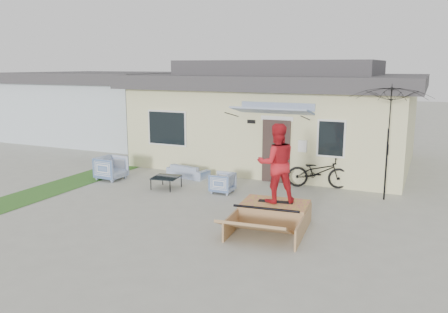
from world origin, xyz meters
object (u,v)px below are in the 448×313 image
at_px(loveseat, 188,169).
at_px(bicycle, 318,168).
at_px(skater, 276,162).
at_px(skateboard, 276,201).
at_px(armchair_left, 111,167).
at_px(patio_umbrella, 388,141).
at_px(skate_ramp, 275,213).
at_px(coffee_table, 166,182).
at_px(armchair_right, 222,182).

xyz_separation_m(loveseat, bicycle, (4.46, 0.49, 0.33)).
bearing_deg(skater, skateboard, 180.00).
bearing_deg(loveseat, armchair_left, 41.78).
height_order(bicycle, patio_umbrella, patio_umbrella).
bearing_deg(bicycle, loveseat, 81.79).
height_order(loveseat, bicycle, bicycle).
relative_size(patio_umbrella, skate_ramp, 1.14).
distance_m(armchair_left, skate_ramp, 6.85).
distance_m(loveseat, coffee_table, 1.62).
distance_m(armchair_right, bicycle, 3.13).
distance_m(patio_umbrella, skateboard, 4.14).
xyz_separation_m(armchair_right, patio_umbrella, (4.63, 1.24, 1.41)).
height_order(skate_ramp, skater, skater).
bearing_deg(skate_ramp, coffee_table, 151.93).
height_order(loveseat, coffee_table, loveseat).
distance_m(loveseat, armchair_right, 2.33).
bearing_deg(armchair_left, skater, -103.46).
distance_m(armchair_right, coffee_table, 1.86).
bearing_deg(armchair_right, armchair_left, -90.05).
height_order(armchair_left, coffee_table, armchair_left).
relative_size(loveseat, armchair_right, 2.24).
height_order(patio_umbrella, skater, skater).
height_order(coffee_table, skater, skater).
bearing_deg(patio_umbrella, bicycle, 165.08).
distance_m(skate_ramp, skateboard, 0.30).
bearing_deg(bicycle, skate_ramp, 163.06).
xyz_separation_m(bicycle, patio_umbrella, (2.09, -0.56, 1.12)).
distance_m(armchair_left, armchair_right, 4.17).
bearing_deg(armchair_right, skate_ramp, 48.04).
relative_size(loveseat, armchair_left, 1.72).
bearing_deg(bicycle, armchair_left, 91.01).
distance_m(bicycle, patio_umbrella, 2.44).
xyz_separation_m(armchair_left, bicycle, (6.71, 1.86, 0.18)).
xyz_separation_m(coffee_table, skater, (4.20, -1.72, 1.37)).
bearing_deg(armchair_right, coffee_table, -81.48).
height_order(armchair_left, skater, skater).
xyz_separation_m(loveseat, patio_umbrella, (6.55, -0.07, 1.45)).
relative_size(armchair_left, coffee_table, 1.13).
height_order(loveseat, patio_umbrella, patio_umbrella).
distance_m(coffee_table, bicycle, 4.87).
bearing_deg(loveseat, coffee_table, 103.58).
distance_m(loveseat, bicycle, 4.50).
bearing_deg(loveseat, skate_ramp, 152.21).
distance_m(armchair_right, skateboard, 3.12).
xyz_separation_m(bicycle, skateboard, (-0.17, -3.82, -0.06)).
relative_size(armchair_right, patio_umbrella, 0.28).
height_order(coffee_table, skate_ramp, skate_ramp).
relative_size(armchair_left, armchair_right, 1.30).
distance_m(armchair_left, skater, 6.92).
relative_size(coffee_table, skate_ramp, 0.37).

